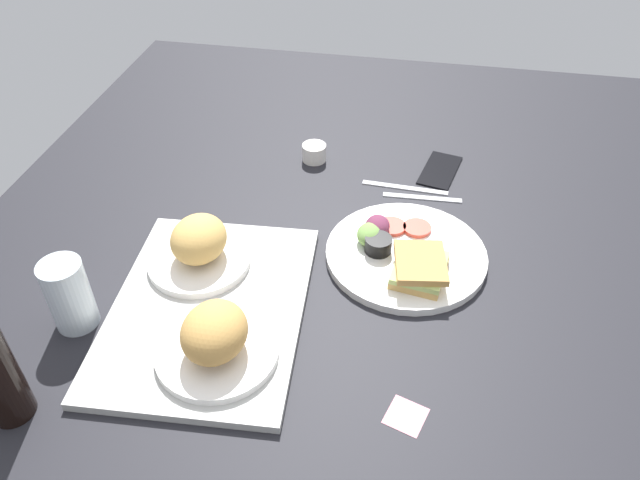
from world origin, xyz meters
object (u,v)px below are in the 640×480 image
Objects in this scene: bread_plate_near at (215,339)px; knife at (405,187)px; cell_phone at (440,170)px; sticky_note at (406,416)px; bread_plate_far at (199,247)px; espresso_cup at (314,153)px; plate_with_salad at (404,253)px; drinking_glass at (69,295)px; serving_tray at (209,308)px; fork at (422,197)px.

bread_plate_near is 59.69cm from knife.
knife is at bearing 151.00° from cell_phone.
sticky_note is at bearing -98.81° from bread_plate_near.
espresso_cup is at bearing -18.46° from bread_plate_far.
drinking_glass is at bearing 116.25° from plate_with_salad.
bread_plate_far is 23.67cm from drinking_glass.
knife is at bearing -47.04° from bread_plate_far.
serving_tray is 8.04× the size of espresso_cup.
serving_tray is at bearing 121.64° from plate_with_salad.
fork is (47.07, -56.00, -6.33)cm from drinking_glass.
cell_phone is (11.30, -3.34, 0.15)cm from fork.
cell_phone is at bearing -88.49° from espresso_cup.
espresso_cup is 0.39× the size of cell_phone.
plate_with_salad is (9.45, -37.14, -3.72)cm from bread_plate_far.
drinking_glass is 83.47cm from cell_phone.
bread_plate_near is 1.04× the size of bread_plate_far.
espresso_cup reaches higher than fork.
serving_tray is 23.00cm from drinking_glass.
drinking_glass reaches higher than espresso_cup.
serving_tray is 1.46× the size of plate_with_salad.
bread_plate_near reaches higher than fork.
bread_plate_near is at bearing -153.36° from serving_tray.
drinking_glass is 73.43cm from fork.
fork is at bearing 176.02° from cell_phone.
drinking_glass is (3.59, 26.36, 1.18)cm from bread_plate_near.
sticky_note is at bearing -169.56° from cell_phone.
knife is at bearing -39.28° from fork.
cell_phone is at bearing -36.28° from serving_tray.
fork is at bearing -49.95° from drinking_glass.
knife is at bearing 3.86° from plate_with_salad.
bread_plate_far is 49.96cm from fork.
bread_plate_near is (-10.11, -5.07, 4.60)cm from serving_tray.
serving_tray is 3.42× the size of drinking_glass.
fork is at bearing 145.90° from knife.
cell_phone reaches higher than fork.
bread_plate_far reaches higher than cell_phone.
sticky_note is at bearing -122.01° from bread_plate_far.
espresso_cup is at bearing 104.02° from cell_phone.
drinking_glass reaches higher than bread_plate_near.
espresso_cup is (31.17, 23.58, 0.38)cm from plate_with_salad.
cell_phone is at bearing -46.02° from bread_plate_far.
plate_with_salad is at bearing 80.95° from fork.
cell_phone is (0.77, -29.33, -1.60)cm from espresso_cup.
plate_with_salad reaches higher than serving_tray.
espresso_cup is (40.62, -13.56, -3.33)cm from bread_plate_far.
knife is (43.55, -30.71, -0.55)cm from serving_tray.
serving_tray is at bearing 170.30° from espresso_cup.
serving_tray is 2.36× the size of bread_plate_far.
knife reaches higher than sticky_note.
knife is (33.10, -35.55, -5.08)cm from bread_plate_far.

